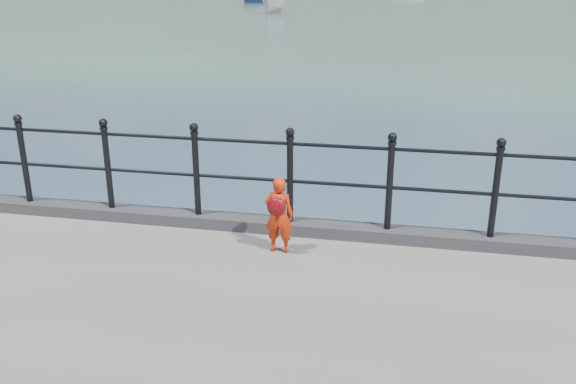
% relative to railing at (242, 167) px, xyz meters
% --- Properties ---
extents(ground, '(600.00, 600.00, 0.00)m').
position_rel_railing_xyz_m(ground, '(-0.00, 0.15, -1.82)').
color(ground, '#2D4251').
rests_on(ground, ground).
extents(kerb, '(60.00, 0.30, 0.15)m').
position_rel_railing_xyz_m(kerb, '(-0.00, -0.00, -0.75)').
color(kerb, '#28282B').
rests_on(kerb, quay).
extents(railing, '(18.11, 0.11, 1.20)m').
position_rel_railing_xyz_m(railing, '(0.00, 0.00, 0.00)').
color(railing, black).
rests_on(railing, kerb).
extents(far_shore, '(830.00, 200.00, 156.00)m').
position_rel_railing_xyz_m(far_shore, '(38.34, 239.56, -24.39)').
color(far_shore, '#333A21').
rests_on(far_shore, ground).
extents(child, '(0.33, 0.29, 0.91)m').
position_rel_railing_xyz_m(child, '(0.58, -0.58, -0.36)').
color(child, red).
rests_on(child, quay).
extents(launch_white, '(2.40, 5.17, 1.93)m').
position_rel_railing_xyz_m(launch_white, '(-12.28, 57.00, -0.86)').
color(launch_white, silver).
rests_on(launch_white, ground).
extents(sailboat_left, '(5.31, 3.21, 7.37)m').
position_rel_railing_xyz_m(sailboat_left, '(-18.52, 77.88, -1.48)').
color(sailboat_left, black).
rests_on(sailboat_left, ground).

